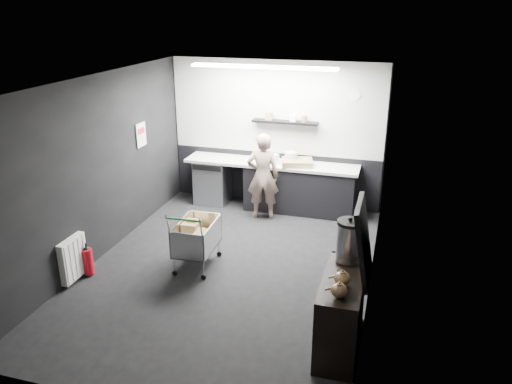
# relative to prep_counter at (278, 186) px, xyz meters

# --- Properties ---
(floor) EXTENTS (5.50, 5.50, 0.00)m
(floor) POSITION_rel_prep_counter_xyz_m (-0.14, -2.42, -0.46)
(floor) COLOR black
(floor) RESTS_ON ground
(ceiling) EXTENTS (5.50, 5.50, 0.00)m
(ceiling) POSITION_rel_prep_counter_xyz_m (-0.14, -2.42, 2.24)
(ceiling) COLOR silver
(ceiling) RESTS_ON wall_back
(wall_back) EXTENTS (5.50, 0.00, 5.50)m
(wall_back) POSITION_rel_prep_counter_xyz_m (-0.14, 0.33, 0.89)
(wall_back) COLOR black
(wall_back) RESTS_ON floor
(wall_front) EXTENTS (5.50, 0.00, 5.50)m
(wall_front) POSITION_rel_prep_counter_xyz_m (-0.14, -5.17, 0.89)
(wall_front) COLOR black
(wall_front) RESTS_ON floor
(wall_left) EXTENTS (0.00, 5.50, 5.50)m
(wall_left) POSITION_rel_prep_counter_xyz_m (-2.14, -2.42, 0.89)
(wall_left) COLOR black
(wall_left) RESTS_ON floor
(wall_right) EXTENTS (0.00, 5.50, 5.50)m
(wall_right) POSITION_rel_prep_counter_xyz_m (1.86, -2.42, 0.89)
(wall_right) COLOR black
(wall_right) RESTS_ON floor
(kitchen_wall_panel) EXTENTS (3.95, 0.02, 1.70)m
(kitchen_wall_panel) POSITION_rel_prep_counter_xyz_m (-0.14, 0.31, 1.39)
(kitchen_wall_panel) COLOR silver
(kitchen_wall_panel) RESTS_ON wall_back
(dado_panel) EXTENTS (3.95, 0.02, 1.00)m
(dado_panel) POSITION_rel_prep_counter_xyz_m (-0.14, 0.31, 0.04)
(dado_panel) COLOR black
(dado_panel) RESTS_ON wall_back
(floating_shelf) EXTENTS (1.20, 0.22, 0.04)m
(floating_shelf) POSITION_rel_prep_counter_xyz_m (0.06, 0.20, 1.16)
(floating_shelf) COLOR black
(floating_shelf) RESTS_ON wall_back
(wall_clock) EXTENTS (0.20, 0.03, 0.20)m
(wall_clock) POSITION_rel_prep_counter_xyz_m (1.26, 0.30, 1.69)
(wall_clock) COLOR white
(wall_clock) RESTS_ON wall_back
(poster) EXTENTS (0.02, 0.30, 0.40)m
(poster) POSITION_rel_prep_counter_xyz_m (-2.12, -1.12, 1.09)
(poster) COLOR silver
(poster) RESTS_ON wall_left
(poster_red_band) EXTENTS (0.02, 0.22, 0.10)m
(poster_red_band) POSITION_rel_prep_counter_xyz_m (-2.11, -1.12, 1.16)
(poster_red_band) COLOR red
(poster_red_band) RESTS_ON poster
(radiator) EXTENTS (0.10, 0.50, 0.60)m
(radiator) POSITION_rel_prep_counter_xyz_m (-2.08, -3.32, -0.11)
(radiator) COLOR white
(radiator) RESTS_ON wall_left
(ceiling_strip) EXTENTS (2.40, 0.20, 0.04)m
(ceiling_strip) POSITION_rel_prep_counter_xyz_m (-0.14, -0.57, 2.21)
(ceiling_strip) COLOR white
(ceiling_strip) RESTS_ON ceiling
(prep_counter) EXTENTS (3.20, 0.61, 0.90)m
(prep_counter) POSITION_rel_prep_counter_xyz_m (0.00, 0.00, 0.00)
(prep_counter) COLOR black
(prep_counter) RESTS_ON floor
(person) EXTENTS (0.63, 0.48, 1.55)m
(person) POSITION_rel_prep_counter_xyz_m (-0.16, -0.45, 0.32)
(person) COLOR #C2AE9A
(person) RESTS_ON floor
(shopping_cart) EXTENTS (0.54, 0.88, 0.95)m
(shopping_cart) POSITION_rel_prep_counter_xyz_m (-0.61, -2.44, -0.01)
(shopping_cart) COLOR silver
(shopping_cart) RESTS_ON floor
(sideboard) EXTENTS (0.50, 1.16, 1.74)m
(sideboard) POSITION_rel_prep_counter_xyz_m (1.64, -3.67, 0.10)
(sideboard) COLOR black
(sideboard) RESTS_ON floor
(fire_extinguisher) EXTENTS (0.15, 0.15, 0.48)m
(fire_extinguisher) POSITION_rel_prep_counter_xyz_m (-1.99, -3.13, -0.22)
(fire_extinguisher) COLOR #B10B19
(fire_extinguisher) RESTS_ON floor
(cardboard_box) EXTENTS (0.62, 0.53, 0.11)m
(cardboard_box) POSITION_rel_prep_counter_xyz_m (0.36, -0.05, 0.50)
(cardboard_box) COLOR olive
(cardboard_box) RESTS_ON prep_counter
(pink_tub) EXTENTS (0.22, 0.22, 0.22)m
(pink_tub) POSITION_rel_prep_counter_xyz_m (0.23, 0.00, 0.55)
(pink_tub) COLOR silver
(pink_tub) RESTS_ON prep_counter
(white_container) EXTENTS (0.25, 0.22, 0.18)m
(white_container) POSITION_rel_prep_counter_xyz_m (-0.10, -0.05, 0.53)
(white_container) COLOR white
(white_container) RESTS_ON prep_counter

